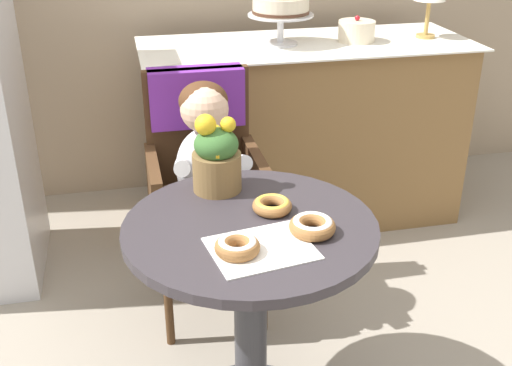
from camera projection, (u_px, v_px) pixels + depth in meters
name	position (u px, v px, depth m)	size (l,w,h in m)	color
cafe_table	(250.00, 286.00, 1.85)	(0.72, 0.72, 0.72)	#332D33
wicker_chair	(202.00, 155.00, 2.40)	(0.42, 0.45, 0.95)	#472D19
seated_child	(207.00, 163.00, 2.24)	(0.27, 0.32, 0.73)	silver
paper_napkin	(261.00, 248.00, 1.64)	(0.26, 0.21, 0.00)	white
donut_front	(312.00, 226.00, 1.70)	(0.13, 0.13, 0.04)	#936033
donut_mid	(237.00, 246.00, 1.61)	(0.12, 0.12, 0.04)	#936033
donut_side	(272.00, 205.00, 1.82)	(0.12, 0.12, 0.04)	#936033
flower_vase	(216.00, 157.00, 1.91)	(0.15, 0.15, 0.25)	brown
display_counter	(304.00, 132.00, 3.13)	(1.56, 0.62, 0.90)	olive
tiered_cake_stand	(281.00, 1.00, 2.82)	(0.30, 0.30, 0.33)	silver
round_layer_cake	(356.00, 31.00, 2.94)	(0.17, 0.17, 0.12)	beige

